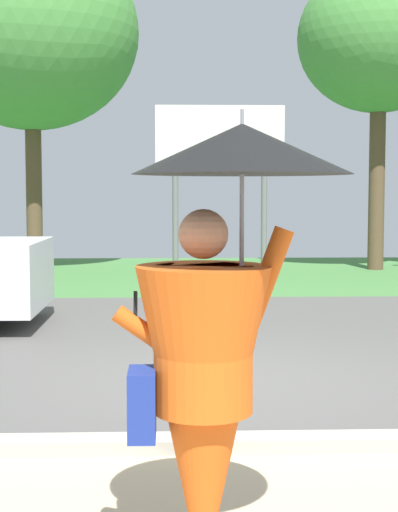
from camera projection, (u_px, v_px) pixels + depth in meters
name	position (u px, v px, depth m)	size (l,w,h in m)	color
ground_plane	(206.00, 332.00, 10.45)	(40.00, 22.00, 0.20)	#565451
monk_pedestrian	(212.00, 348.00, 3.54)	(1.06, 0.97, 2.13)	#E55B19
roadside_billboard	(220.00, 153.00, 16.15)	(2.60, 0.12, 3.50)	slate
tree_center_back	(31.00, 33.00, 17.82)	(4.77, 4.77, 7.48)	brown
tree_right_mid	(379.00, 39.00, 17.91)	(3.65, 3.65, 6.86)	brown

